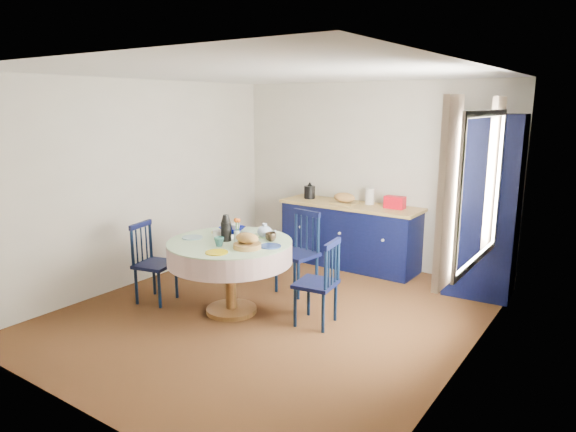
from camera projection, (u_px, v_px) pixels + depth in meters
name	position (u px, v px, depth m)	size (l,w,h in m)	color
floor	(273.00, 313.00, 5.53)	(4.50, 4.50, 0.00)	black
ceiling	(271.00, 73.00, 4.99)	(4.50, 4.50, 0.00)	white
wall_back	(368.00, 175.00, 7.07)	(4.00, 0.02, 2.50)	beige
wall_left	(142.00, 182.00, 6.37)	(0.02, 4.50, 2.50)	beige
wall_right	(471.00, 225.00, 4.15)	(0.02, 4.50, 2.50)	beige
window	(477.00, 186.00, 4.36)	(0.10, 1.74, 1.45)	white
kitchen_counter	(350.00, 234.00, 7.07)	(1.96, 0.62, 1.11)	black
pantry_cabinet	(484.00, 207.00, 5.87)	(0.77, 0.58, 2.10)	black
dining_table	(231.00, 252.00, 5.41)	(1.31, 1.31, 1.08)	brown
chair_left	(153.00, 262.00, 5.79)	(0.47, 0.48, 0.91)	black
chair_far	(299.00, 252.00, 6.08)	(0.49, 0.47, 0.97)	black
chair_right	(319.00, 282.00, 5.16)	(0.43, 0.45, 0.90)	black
mug_a	(218.00, 234.00, 5.49)	(0.11, 0.11, 0.09)	silver
mug_b	(219.00, 242.00, 5.18)	(0.10, 0.10, 0.10)	#2D6564
mug_c	(271.00, 237.00, 5.37)	(0.12, 0.12, 0.09)	black
mug_d	(236.00, 228.00, 5.75)	(0.10, 0.10, 0.09)	silver
cobalt_bowl	(232.00, 229.00, 5.75)	(0.26, 0.26, 0.06)	#050B6A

